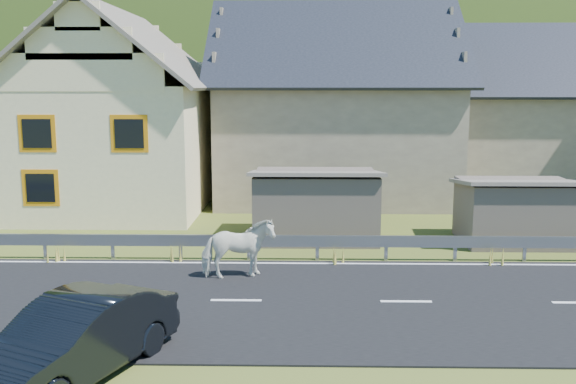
{
  "coord_description": "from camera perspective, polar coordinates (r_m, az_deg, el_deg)",
  "views": [
    {
      "loc": [
        -2.47,
        -14.45,
        5.07
      ],
      "look_at": [
        -2.86,
        4.08,
        1.96
      ],
      "focal_mm": 40.0,
      "sensor_mm": 36.0,
      "label": 1
    }
  ],
  "objects": [
    {
      "name": "horse",
      "position": [
        16.88,
        -4.47,
        -5.04
      ],
      "size": [
        1.29,
        2.02,
        1.58
      ],
      "primitive_type": "imported",
      "rotation": [
        0.0,
        0.0,
        1.82
      ],
      "color": "white",
      "rests_on": "road"
    },
    {
      "name": "guardrail",
      "position": [
        18.85,
        8.73,
        -4.41
      ],
      "size": [
        28.1,
        0.09,
        0.75
      ],
      "color": "#93969B",
      "rests_on": "ground"
    },
    {
      "name": "shed_left",
      "position": [
        21.33,
        2.45,
        -1.2
      ],
      "size": [
        4.3,
        3.3,
        2.4
      ],
      "primitive_type": "cube",
      "color": "#6A5D51",
      "rests_on": "ground"
    },
    {
      "name": "road",
      "position": [
        15.5,
        10.46,
        -9.63
      ],
      "size": [
        60.0,
        7.0,
        0.04
      ],
      "primitive_type": "cube",
      "color": "black",
      "rests_on": "ground"
    },
    {
      "name": "ground",
      "position": [
        15.51,
        10.45,
        -9.7
      ],
      "size": [
        160.0,
        160.0,
        0.0
      ],
      "primitive_type": "plane",
      "color": "#303D15",
      "rests_on": "ground"
    },
    {
      "name": "house_cream",
      "position": [
        27.51,
        -14.83,
        7.74
      ],
      "size": [
        7.8,
        9.8,
        8.3
      ],
      "color": "#FFECB4",
      "rests_on": "ground"
    },
    {
      "name": "lane_markings",
      "position": [
        15.5,
        10.46,
        -9.54
      ],
      "size": [
        60.0,
        6.6,
        0.01
      ],
      "primitive_type": "cube",
      "color": "silver",
      "rests_on": "road"
    },
    {
      "name": "house_stone_b",
      "position": [
        33.49,
        21.43,
        7.46
      ],
      "size": [
        9.8,
        8.8,
        8.1
      ],
      "color": "gray",
      "rests_on": "ground"
    },
    {
      "name": "house_stone_a",
      "position": [
        29.49,
        4.11,
        8.66
      ],
      "size": [
        10.8,
        9.8,
        8.9
      ],
      "color": "gray",
      "rests_on": "ground"
    },
    {
      "name": "shed_right",
      "position": [
        21.98,
        19.68,
        -1.69
      ],
      "size": [
        3.8,
        2.9,
        2.2
      ],
      "primitive_type": "cube",
      "color": "#6A5D51",
      "rests_on": "ground"
    },
    {
      "name": "mountain",
      "position": [
        196.2,
        3.38,
        2.17
      ],
      "size": [
        440.0,
        280.0,
        260.0
      ],
      "primitive_type": "ellipsoid",
      "color": "#223A10",
      "rests_on": "ground"
    },
    {
      "name": "car",
      "position": [
        11.98,
        -18.47,
        -12.3
      ],
      "size": [
        3.03,
        4.55,
        1.42
      ],
      "primitive_type": "imported",
      "rotation": [
        0.0,
        0.0,
        -0.39
      ],
      "color": "black",
      "rests_on": "ground"
    },
    {
      "name": "conifer_patch",
      "position": [
        135.09,
        -21.97,
        9.24
      ],
      "size": [
        76.0,
        50.0,
        28.0
      ],
      "primitive_type": "ellipsoid",
      "color": "black",
      "rests_on": "ground"
    }
  ]
}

